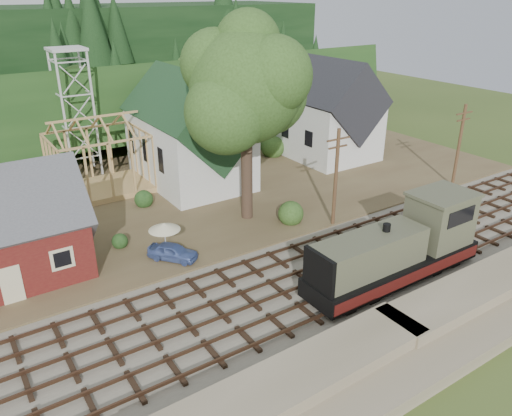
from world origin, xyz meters
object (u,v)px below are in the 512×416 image
car_blue (173,252)px  car_red (358,146)px  locomotive (401,249)px  patio_set (164,228)px

car_blue → car_red: 30.10m
locomotive → car_blue: size_ratio=3.69×
locomotive → car_red: 26.81m
car_blue → car_red: bearing=-17.8°
locomotive → car_red: bearing=51.2°
car_red → locomotive: bearing=128.9°
locomotive → car_blue: 15.12m
locomotive → car_red: locomotive is taller
car_red → car_blue: bearing=98.9°
car_blue → patio_set: bearing=58.8°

